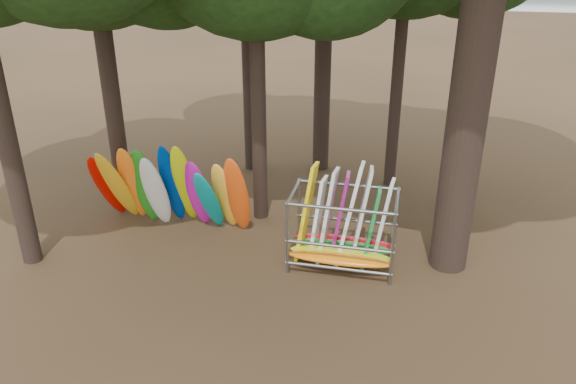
# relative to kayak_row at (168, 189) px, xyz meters

# --- Properties ---
(ground) EXTENTS (120.00, 120.00, 0.00)m
(ground) POSITION_rel_kayak_row_xyz_m (3.55, -1.16, -1.28)
(ground) COLOR #47331E
(ground) RESTS_ON ground
(lake) EXTENTS (160.00, 160.00, 0.00)m
(lake) POSITION_rel_kayak_row_xyz_m (3.55, 58.84, -1.28)
(lake) COLOR gray
(lake) RESTS_ON ground
(kayak_row) EXTENTS (4.85, 1.98, 3.01)m
(kayak_row) POSITION_rel_kayak_row_xyz_m (0.00, 0.00, 0.00)
(kayak_row) COLOR #BA0700
(kayak_row) RESTS_ON ground
(storage_rack) EXTENTS (2.80, 1.51, 2.91)m
(storage_rack) POSITION_rel_kayak_row_xyz_m (5.31, -0.88, -0.31)
(storage_rack) COLOR slate
(storage_rack) RESTS_ON ground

